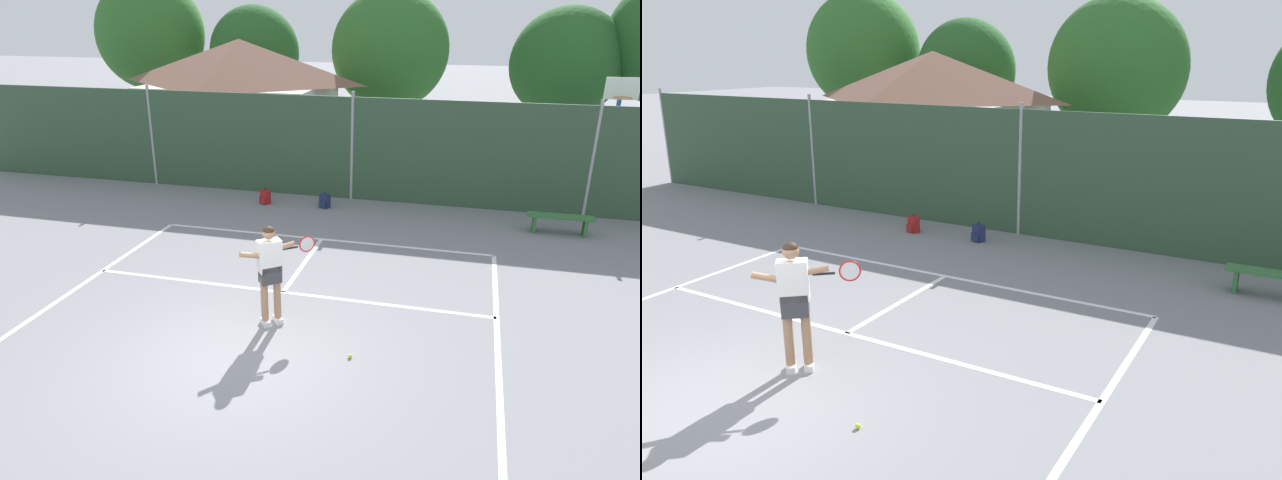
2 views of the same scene
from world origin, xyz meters
The scene contains 11 objects.
ground_plane centered at (0.00, 0.00, 0.00)m, with size 120.00×120.00×0.00m, color gray.
court_markings centered at (0.00, 0.65, 0.00)m, with size 8.30×11.10×0.01m.
chainlink_fence centered at (0.00, 9.00, 1.50)m, with size 26.09×0.09×3.15m.
basketball_hoop centered at (7.27, 10.75, 2.31)m, with size 0.90×0.67×3.55m.
clubhouse_building centered at (-5.30, 13.65, 2.24)m, with size 6.89×5.60×4.33m.
treeline_backdrop centered at (-0.26, 17.53, 3.97)m, with size 26.28×4.46×6.82m.
tennis_player centered at (0.20, 1.26, 1.11)m, with size 1.07×1.04×1.85m.
tennis_ball centered at (1.79, 0.51, 0.03)m, with size 0.07×0.07×0.07m, color #CCE033.
backpack_red centered at (-2.32, 7.86, 0.19)m, with size 0.33×0.32×0.46m.
backpack_navy centered at (-0.55, 7.95, 0.19)m, with size 0.33×0.32×0.46m.
courtside_bench centered at (5.69, 7.42, 0.36)m, with size 1.60×0.36×0.48m.
Camera 1 is at (3.36, -7.33, 5.17)m, focal length 32.43 mm.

